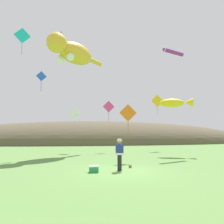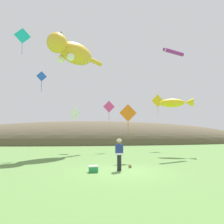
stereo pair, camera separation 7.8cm
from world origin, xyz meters
TOP-DOWN VIEW (x-y plane):
  - ground_plane at (0.00, 0.00)m, footprint 120.00×120.00m
  - distant_hill_ridge at (0.00, 27.84)m, footprint 61.14×15.30m
  - festival_attendant at (-0.08, 0.08)m, footprint 0.45×0.31m
  - kite_spool at (0.71, 1.00)m, footprint 0.13×0.20m
  - picnic_cooler at (-1.53, -0.18)m, footprint 0.51×0.35m
  - kite_giant_cat at (-3.30, 9.05)m, footprint 5.46×6.61m
  - kite_fish_windsock at (6.41, 7.23)m, footprint 3.14×1.78m
  - kite_tube_streamer at (6.35, 7.34)m, footprint 2.51×1.49m
  - kite_diamond_orange at (1.18, 3.79)m, footprint 1.32×0.05m
  - kite_diamond_white at (-3.05, 10.87)m, footprint 1.22×0.72m
  - kite_diamond_teal at (-6.98, 5.27)m, footprint 1.22×0.37m
  - kite_diamond_pink at (0.60, 11.44)m, footprint 1.29×0.12m
  - kite_diamond_blue at (-5.83, 7.33)m, footprint 0.86×0.33m
  - kite_diamond_gold at (6.53, 12.59)m, footprint 1.54×0.22m

SIDE VIEW (x-z plane):
  - ground_plane at x=0.00m, z-range 0.00..0.00m
  - distant_hill_ridge at x=0.00m, z-range -3.98..3.98m
  - kite_spool at x=0.71m, z-range 0.00..0.20m
  - picnic_cooler at x=-1.53m, z-range 0.00..0.36m
  - festival_attendant at x=-0.08m, z-range 0.07..1.84m
  - kite_diamond_orange at x=1.18m, z-range 2.43..4.65m
  - kite_diamond_white at x=-3.05m, z-range 2.83..5.13m
  - kite_fish_windsock at x=6.41m, z-range 4.37..5.31m
  - kite_diamond_pink at x=0.60m, z-range 3.75..5.94m
  - kite_diamond_gold at x=6.53m, z-range 4.53..6.98m
  - kite_diamond_blue at x=-5.83m, z-range 6.07..7.89m
  - kite_diamond_teal at x=-6.98m, z-range 8.61..10.78m
  - kite_tube_streamer at x=6.35m, z-range 9.55..9.98m
  - kite_giant_cat at x=-3.30m, z-range 8.72..11.14m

